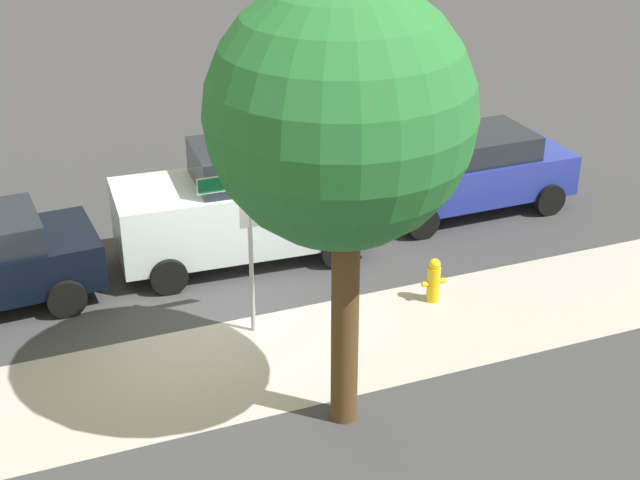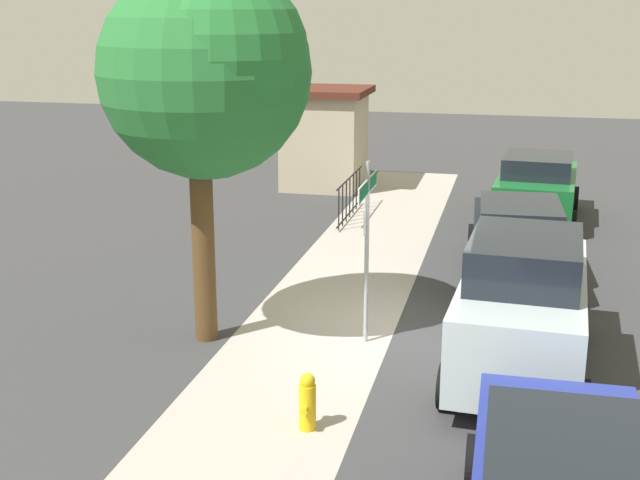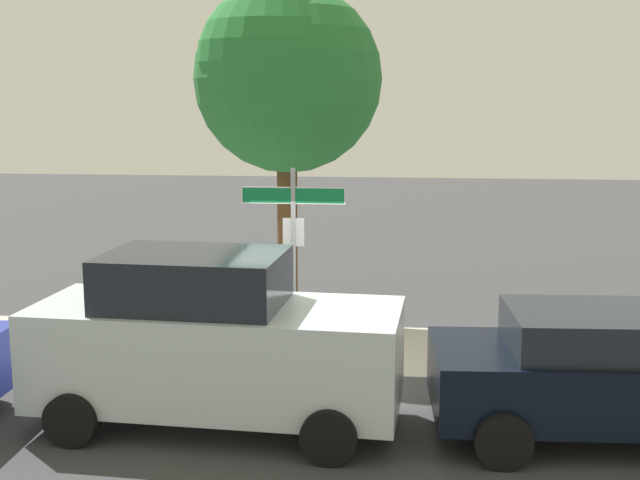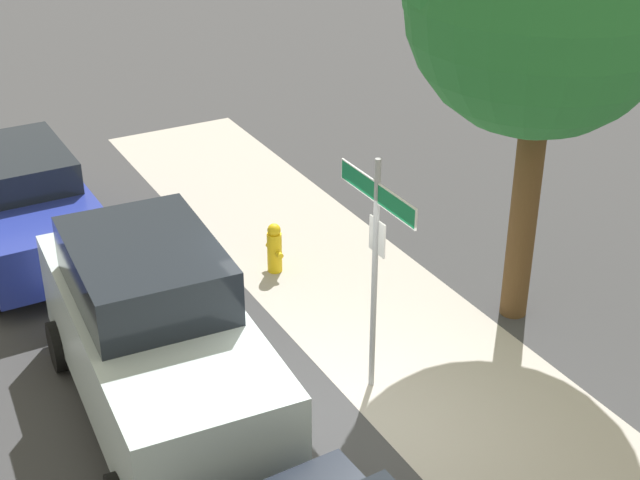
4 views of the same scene
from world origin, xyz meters
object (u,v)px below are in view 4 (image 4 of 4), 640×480
car_silver (156,338)px  fire_hydrant (274,248)px  street_sign (376,235)px  car_blue (23,203)px

car_silver → fire_hydrant: size_ratio=5.82×
street_sign → car_blue: (-5.45, -2.86, -1.23)m
car_silver → street_sign: bearing=78.3°
fire_hydrant → car_silver: bearing=-47.5°
car_blue → car_silver: 4.82m
street_sign → car_silver: size_ratio=0.66×
car_blue → fire_hydrant: (2.37, 3.06, -0.44)m
street_sign → fire_hydrant: bearing=176.3°
car_blue → car_silver: car_silver is taller
street_sign → fire_hydrant: 3.51m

